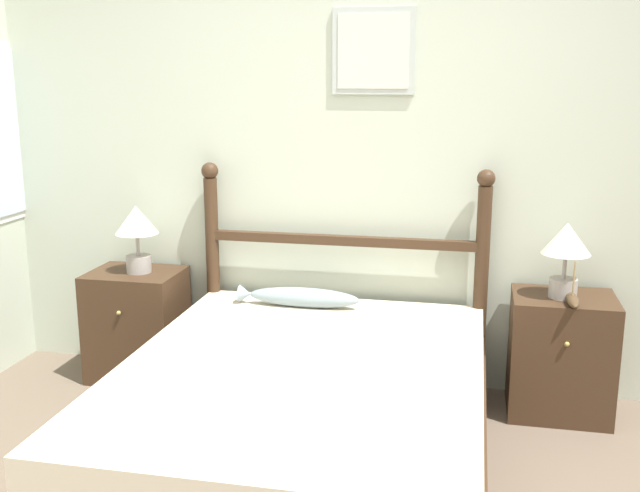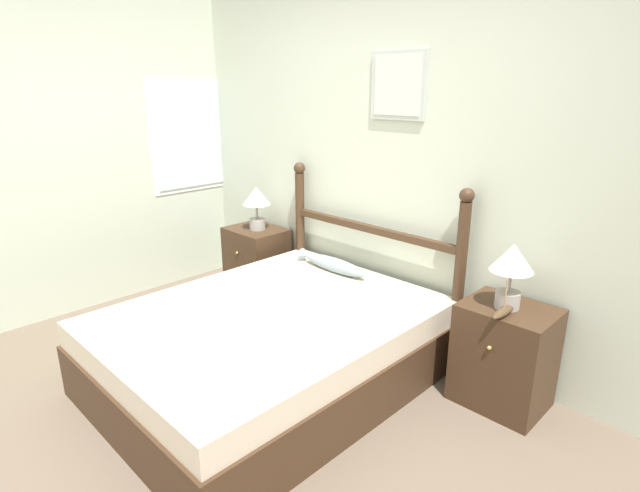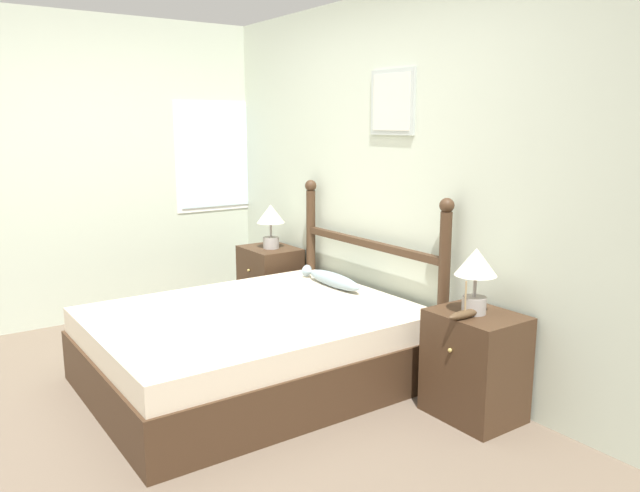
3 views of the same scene
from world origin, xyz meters
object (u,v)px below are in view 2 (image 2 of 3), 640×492
at_px(table_lamp_right, 512,265).
at_px(model_boat, 504,311).
at_px(fish_pillow, 332,264).
at_px(bed, 270,346).
at_px(nightstand_right, 504,356).
at_px(nightstand_left, 257,262).
at_px(table_lamp_left, 256,201).

xyz_separation_m(table_lamp_right, model_boat, (0.03, -0.11, -0.23)).
relative_size(table_lamp_right, fish_pillow, 0.57).
bearing_deg(bed, nightstand_right, 35.19).
relative_size(nightstand_left, model_boat, 2.58).
bearing_deg(model_boat, fish_pillow, 176.09).
bearing_deg(fish_pillow, table_lamp_right, 0.74).
relative_size(table_lamp_left, table_lamp_right, 1.00).
height_order(nightstand_left, table_lamp_left, table_lamp_left).
relative_size(nightstand_right, table_lamp_left, 1.65).
distance_m(bed, nightstand_left, 1.41).
bearing_deg(nightstand_right, model_boat, -81.37).
bearing_deg(nightstand_right, table_lamp_left, -179.90).
xyz_separation_m(nightstand_left, table_lamp_left, (0.03, -0.00, 0.56)).
height_order(table_lamp_left, fish_pillow, table_lamp_left).
bearing_deg(fish_pillow, bed, -75.86).
bearing_deg(table_lamp_right, nightstand_left, 179.58).
distance_m(nightstand_right, table_lamp_right, 0.56).
relative_size(bed, model_boat, 8.32).
bearing_deg(bed, nightstand_left, 144.81).
xyz_separation_m(nightstand_right, model_boat, (0.02, -0.13, 0.34)).
bearing_deg(model_boat, bed, -149.70).
bearing_deg(fish_pillow, model_boat, -3.91).
xyz_separation_m(nightstand_left, fish_pillow, (0.96, -0.03, 0.23)).
xyz_separation_m(model_boat, fish_pillow, (-1.37, 0.09, -0.10)).
relative_size(bed, nightstand_left, 3.23).
bearing_deg(bed, table_lamp_left, 144.19).
distance_m(bed, fish_pillow, 0.86).
xyz_separation_m(nightstand_right, table_lamp_right, (-0.01, -0.02, 0.56)).
distance_m(table_lamp_right, model_boat, 0.26).
xyz_separation_m(bed, table_lamp_left, (-1.12, 0.81, 0.63)).
bearing_deg(table_lamp_left, nightstand_right, 0.10).
distance_m(bed, table_lamp_right, 1.52).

